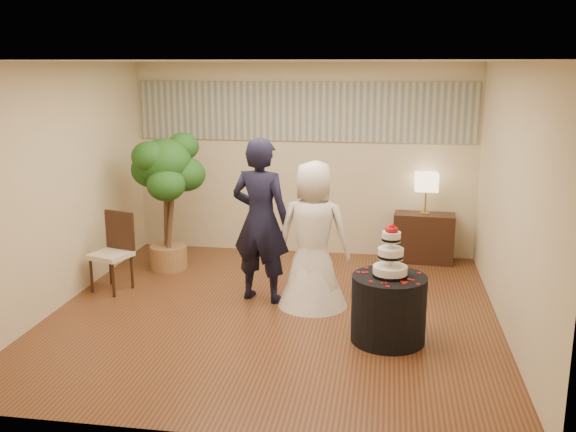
% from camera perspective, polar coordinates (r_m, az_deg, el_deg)
% --- Properties ---
extents(floor, '(5.00, 5.00, 0.00)m').
position_cam_1_polar(floor, '(7.40, -1.26, -8.63)').
color(floor, brown).
rests_on(floor, ground).
extents(ceiling, '(5.00, 5.00, 0.00)m').
position_cam_1_polar(ceiling, '(6.86, -1.39, 13.62)').
color(ceiling, white).
rests_on(ceiling, wall_back).
extents(wall_back, '(5.00, 0.06, 2.80)m').
position_cam_1_polar(wall_back, '(9.43, 1.40, 5.03)').
color(wall_back, beige).
rests_on(wall_back, ground).
extents(wall_front, '(5.00, 0.06, 2.80)m').
position_cam_1_polar(wall_front, '(4.63, -6.86, -3.98)').
color(wall_front, beige).
rests_on(wall_front, ground).
extents(wall_left, '(0.06, 5.00, 2.80)m').
position_cam_1_polar(wall_left, '(7.83, -19.66, 2.51)').
color(wall_left, beige).
rests_on(wall_left, ground).
extents(wall_right, '(0.06, 5.00, 2.80)m').
position_cam_1_polar(wall_right, '(7.00, 19.26, 1.32)').
color(wall_right, beige).
rests_on(wall_right, ground).
extents(mural_border, '(4.90, 0.02, 0.85)m').
position_cam_1_polar(mural_border, '(9.33, 1.41, 9.26)').
color(mural_border, '#9A9F8E').
rests_on(mural_border, wall_back).
extents(groom, '(0.80, 0.61, 1.96)m').
position_cam_1_polar(groom, '(7.53, -2.44, -0.39)').
color(groom, black).
rests_on(groom, floor).
extents(bride, '(0.92, 0.89, 1.72)m').
position_cam_1_polar(bride, '(7.37, 2.26, -1.65)').
color(bride, white).
rests_on(bride, floor).
extents(cake_table, '(0.96, 0.96, 0.69)m').
position_cam_1_polar(cake_table, '(6.66, 8.93, -8.14)').
color(cake_table, black).
rests_on(cake_table, floor).
extents(wedding_cake, '(0.35, 0.35, 0.55)m').
position_cam_1_polar(wedding_cake, '(6.46, 9.13, -3.02)').
color(wedding_cake, white).
rests_on(wedding_cake, cake_table).
extents(console, '(0.87, 0.44, 0.70)m').
position_cam_1_polar(console, '(9.35, 11.97, -1.91)').
color(console, black).
rests_on(console, floor).
extents(table_lamp, '(0.32, 0.32, 0.58)m').
position_cam_1_polar(table_lamp, '(9.20, 12.16, 1.95)').
color(table_lamp, '#D6B78D').
rests_on(table_lamp, console).
extents(ficus_tree, '(1.24, 1.24, 1.91)m').
position_cam_1_polar(ficus_tree, '(8.85, -10.77, 1.29)').
color(ficus_tree, '#21571B').
rests_on(ficus_tree, floor).
extents(side_chair, '(0.57, 0.58, 0.98)m').
position_cam_1_polar(side_chair, '(8.25, -15.50, -3.18)').
color(side_chair, black).
rests_on(side_chair, floor).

